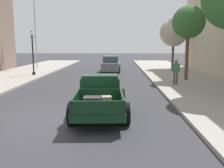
{
  "coord_description": "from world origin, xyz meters",
  "views": [
    {
      "loc": [
        2.0,
        -9.13,
        2.79
      ],
      "look_at": [
        1.69,
        1.88,
        1.0
      ],
      "focal_mm": 38.83,
      "sensor_mm": 36.0,
      "label": 1
    }
  ],
  "objects_px": {
    "car_background_grey": "(111,64)",
    "flagpole": "(37,18)",
    "street_tree_second": "(189,23)",
    "street_tree_third": "(174,33)",
    "pedestrian_sidewalk_right": "(176,71)",
    "street_lamp_far": "(33,49)",
    "hotrod_truck_dark_green": "(100,95)"
  },
  "relations": [
    {
      "from": "car_background_grey",
      "to": "street_tree_third",
      "type": "xyz_separation_m",
      "value": [
        6.73,
        1.86,
        3.31
      ]
    },
    {
      "from": "street_tree_third",
      "to": "street_tree_second",
      "type": "bearing_deg",
      "value": -95.42
    },
    {
      "from": "street_lamp_far",
      "to": "car_background_grey",
      "type": "bearing_deg",
      "value": 29.69
    },
    {
      "from": "hotrod_truck_dark_green",
      "to": "street_tree_second",
      "type": "bearing_deg",
      "value": 55.96
    },
    {
      "from": "car_background_grey",
      "to": "street_lamp_far",
      "type": "bearing_deg",
      "value": -150.31
    },
    {
      "from": "street_tree_third",
      "to": "street_lamp_far",
      "type": "bearing_deg",
      "value": -157.05
    },
    {
      "from": "street_lamp_far",
      "to": "flagpole",
      "type": "relative_size",
      "value": 0.42
    },
    {
      "from": "pedestrian_sidewalk_right",
      "to": "street_tree_third",
      "type": "xyz_separation_m",
      "value": [
        2.12,
        10.71,
        2.99
      ]
    },
    {
      "from": "pedestrian_sidewalk_right",
      "to": "street_tree_third",
      "type": "distance_m",
      "value": 11.32
    },
    {
      "from": "car_background_grey",
      "to": "street_tree_second",
      "type": "bearing_deg",
      "value": -47.96
    },
    {
      "from": "hotrod_truck_dark_green",
      "to": "street_lamp_far",
      "type": "xyz_separation_m",
      "value": [
        -6.79,
        11.44,
        1.63
      ]
    },
    {
      "from": "car_background_grey",
      "to": "street_tree_second",
      "type": "xyz_separation_m",
      "value": [
        5.93,
        -6.57,
        3.63
      ]
    },
    {
      "from": "pedestrian_sidewalk_right",
      "to": "flagpole",
      "type": "distance_m",
      "value": 18.08
    },
    {
      "from": "street_lamp_far",
      "to": "flagpole",
      "type": "xyz_separation_m",
      "value": [
        -1.7,
        6.59,
        3.39
      ]
    },
    {
      "from": "car_background_grey",
      "to": "flagpole",
      "type": "bearing_deg",
      "value": 162.09
    },
    {
      "from": "car_background_grey",
      "to": "flagpole",
      "type": "relative_size",
      "value": 0.47
    },
    {
      "from": "car_background_grey",
      "to": "street_tree_third",
      "type": "relative_size",
      "value": 0.79
    },
    {
      "from": "hotrod_truck_dark_green",
      "to": "flagpole",
      "type": "bearing_deg",
      "value": 115.22
    },
    {
      "from": "hotrod_truck_dark_green",
      "to": "street_lamp_far",
      "type": "bearing_deg",
      "value": 120.69
    },
    {
      "from": "car_background_grey",
      "to": "pedestrian_sidewalk_right",
      "type": "distance_m",
      "value": 9.99
    },
    {
      "from": "street_tree_second",
      "to": "hotrod_truck_dark_green",
      "type": "bearing_deg",
      "value": -124.04
    },
    {
      "from": "car_background_grey",
      "to": "street_tree_third",
      "type": "height_order",
      "value": "street_tree_third"
    },
    {
      "from": "pedestrian_sidewalk_right",
      "to": "street_lamp_far",
      "type": "bearing_deg",
      "value": 156.26
    },
    {
      "from": "car_background_grey",
      "to": "hotrod_truck_dark_green",
      "type": "bearing_deg",
      "value": -89.88
    },
    {
      "from": "street_tree_second",
      "to": "street_tree_third",
      "type": "bearing_deg",
      "value": 84.58
    },
    {
      "from": "flagpole",
      "to": "street_tree_second",
      "type": "xyz_separation_m",
      "value": [
        14.38,
        -9.31,
        -1.37
      ]
    },
    {
      "from": "hotrod_truck_dark_green",
      "to": "car_background_grey",
      "type": "relative_size",
      "value": 1.15
    },
    {
      "from": "car_background_grey",
      "to": "street_tree_third",
      "type": "distance_m",
      "value": 7.72
    },
    {
      "from": "car_background_grey",
      "to": "pedestrian_sidewalk_right",
      "type": "bearing_deg",
      "value": -62.5
    },
    {
      "from": "flagpole",
      "to": "car_background_grey",
      "type": "bearing_deg",
      "value": -17.91
    },
    {
      "from": "pedestrian_sidewalk_right",
      "to": "street_tree_second",
      "type": "height_order",
      "value": "street_tree_second"
    },
    {
      "from": "street_lamp_far",
      "to": "street_tree_third",
      "type": "distance_m",
      "value": 14.74
    }
  ]
}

